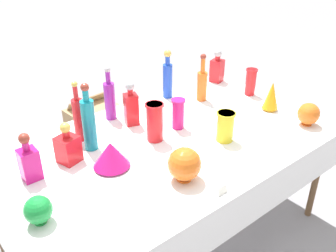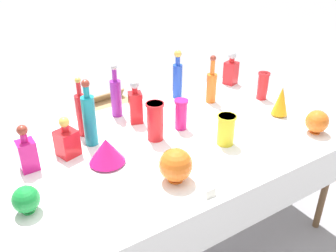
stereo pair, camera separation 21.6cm
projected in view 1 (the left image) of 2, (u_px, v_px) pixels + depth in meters
The scene contains 22 objects.
ground_plane at pixel (168, 235), 2.58m from camera, with size 40.00×40.00×0.00m, color gray.
display_table at pixel (171, 150), 2.21m from camera, with size 2.06×1.19×0.76m.
tall_bottle_0 at pixel (79, 118), 2.16m from camera, with size 0.06×0.06×0.37m.
tall_bottle_1 at pixel (110, 99), 2.39m from camera, with size 0.07×0.07×0.36m.
tall_bottle_2 at pixel (202, 83), 2.65m from camera, with size 0.07×0.07×0.34m.
tall_bottle_3 at pixel (89, 122), 2.06m from camera, with size 0.08×0.08×0.40m.
tall_bottle_4 at pixel (168, 77), 2.68m from camera, with size 0.07×0.07×0.36m.
square_decanter_0 at pixel (29, 161), 1.84m from camera, with size 0.09×0.09×0.26m.
square_decanter_1 at pixel (68, 147), 1.98m from camera, with size 0.13×0.13×0.23m.
square_decanter_2 at pixel (217, 68), 2.97m from camera, with size 0.11×0.11×0.26m.
square_decanter_3 at pixel (131, 107), 2.34m from camera, with size 0.10×0.10×0.29m.
slender_vase_0 at pixel (155, 121), 2.16m from camera, with size 0.11×0.11×0.23m.
slender_vase_1 at pixel (225, 126), 2.17m from camera, with size 0.11×0.11×0.18m.
slender_vase_2 at pixel (178, 113), 2.30m from camera, with size 0.09×0.09×0.19m.
slender_vase_3 at pixel (251, 81), 2.74m from camera, with size 0.08×0.08×0.20m.
fluted_vase_0 at pixel (271, 96), 2.52m from camera, with size 0.11×0.11×0.20m.
fluted_vase_1 at pixel (111, 154), 1.94m from camera, with size 0.19×0.19×0.15m.
round_bowl_0 at pixel (38, 210), 1.58m from camera, with size 0.12×0.12×0.13m.
round_bowl_1 at pixel (184, 164), 1.84m from camera, with size 0.17×0.17×0.18m.
round_bowl_2 at pixel (309, 114), 2.35m from camera, with size 0.14×0.14×0.15m.
price_tag_left at pixel (222, 190), 1.78m from camera, with size 0.06×0.01×0.04m, color white.
cardboard_box_behind_left at pixel (95, 127), 3.52m from camera, with size 0.48×0.39×0.47m.
Camera 1 is at (-1.20, -1.46, 1.91)m, focal length 40.00 mm.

